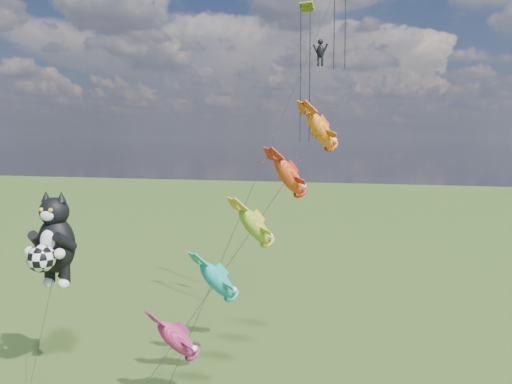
# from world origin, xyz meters

# --- Properties ---
(cat_kite_rig) EXTENTS (2.49, 4.08, 10.82)m
(cat_kite_rig) POSITION_xyz_m (0.23, 1.08, 8.06)
(cat_kite_rig) COLOR brown
(cat_kite_rig) RESTS_ON ground
(fish_windsock_rig) EXTENTS (9.32, 13.10, 16.84)m
(fish_windsock_rig) POSITION_xyz_m (12.13, 0.48, 9.46)
(fish_windsock_rig) COLOR brown
(fish_windsock_rig) RESTS_ON ground
(parafoil_rig) EXTENTS (7.40, 16.40, 27.71)m
(parafoil_rig) POSITION_xyz_m (13.01, 12.39, 20.10)
(parafoil_rig) COLOR brown
(parafoil_rig) RESTS_ON ground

